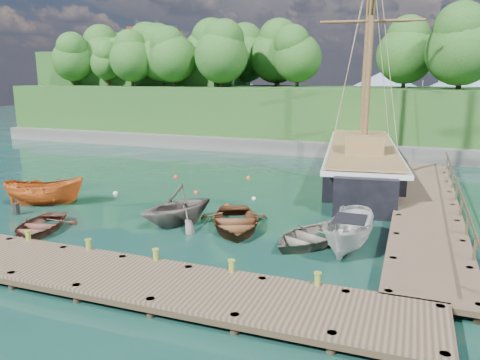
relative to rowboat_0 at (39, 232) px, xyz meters
The scene contains 23 objects.
ground 6.38m from the rowboat_0, 25.49° to the left, with size 160.00×160.00×0.00m, color #113223.
dock_near 8.63m from the rowboat_0, 25.83° to the right, with size 20.00×3.20×1.10m.
dock_east 19.82m from the rowboat_0, 29.45° to the left, with size 3.20×24.00×1.10m.
bollard_0 2.94m from the rowboat_0, 53.28° to the right, with size 0.26×0.26×0.45m, color olive.
bollard_1 5.31m from the rowboat_0, 26.34° to the right, with size 0.26×0.26×0.45m, color olive.
bollard_2 8.11m from the rowboat_0, 16.89° to the right, with size 0.26×0.26×0.45m, color olive.
bollard_3 11.01m from the rowboat_0, 12.35° to the right, with size 0.26×0.26×0.45m, color olive.
bollard_4 13.96m from the rowboat_0, ahead, with size 0.26×0.26×0.45m, color olive.
rowboat_0 is the anchor object (origin of this frame).
rowboat_1 6.55m from the rowboat_0, 30.52° to the left, with size 3.53×4.09×2.15m, color #655A53.
rowboat_2 9.32m from the rowboat_0, 23.18° to the left, with size 3.45×4.84×1.00m, color #57321B.
rowboat_3 12.66m from the rowboat_0, 13.18° to the left, with size 3.06×4.28×0.89m, color #6D6558.
motorboat_orange 4.92m from the rowboat_0, 128.94° to the left, with size 1.68×4.48×1.73m, color #CC5D1E.
cabin_boat_white 14.36m from the rowboat_0, 10.68° to the left, with size 1.74×4.62×1.79m, color silver.
schooner 21.58m from the rowboat_0, 52.87° to the left, with size 7.03×26.15×18.95m.
mooring_buoy_0 7.42m from the rowboat_0, 96.56° to the left, with size 0.33×0.33×0.33m, color silver.
mooring_buoy_1 10.09m from the rowboat_0, 68.14° to the left, with size 0.29×0.29×0.29m, color #FC3C23.
mooring_buoy_2 9.85m from the rowboat_0, 46.84° to the left, with size 0.31×0.31×0.31m, color red.
mooring_buoy_3 11.98m from the rowboat_0, 50.35° to the left, with size 0.28×0.28×0.28m, color white.
mooring_buoy_4 12.96m from the rowboat_0, 88.16° to the left, with size 0.33×0.33×0.33m, color red.
mooring_buoy_5 15.51m from the rowboat_0, 69.43° to the left, with size 0.31×0.31×0.31m, color orange.
headland 35.28m from the rowboat_0, 101.79° to the left, with size 51.00×19.31×12.90m.
distant_ridge 73.57m from the rowboat_0, 82.13° to the left, with size 117.00×40.00×10.00m.
Camera 1 is at (10.54, -19.17, 7.30)m, focal length 35.00 mm.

